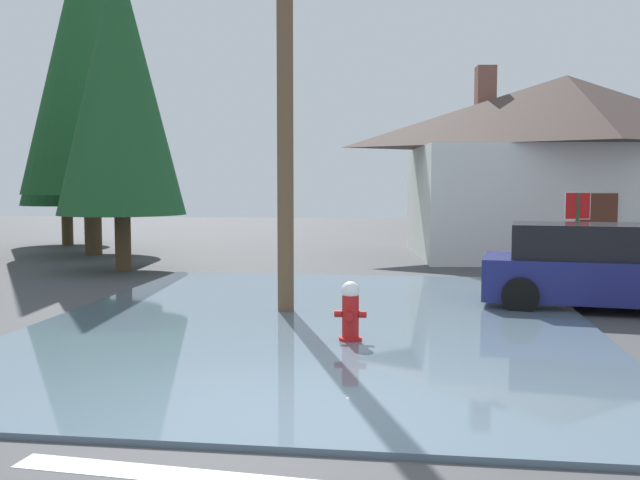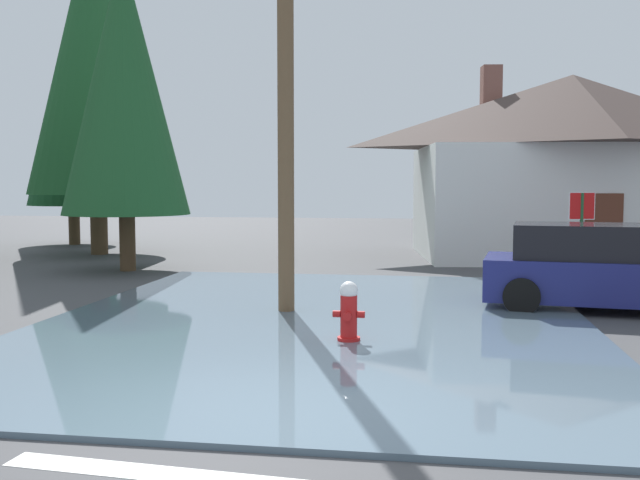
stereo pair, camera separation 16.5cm
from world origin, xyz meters
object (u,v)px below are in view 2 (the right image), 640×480
object	(u,v)px
parked_car	(599,269)
pine_tree_tall_left	(124,84)
utility_pole	(285,27)
fire_hydrant	(349,314)
pine_tree_short_left	(95,55)
pine_tree_far_center	(71,114)
stop_sign_far	(582,219)
house	(571,163)

from	to	relation	value
parked_car	pine_tree_tall_left	xyz separation A→B (m)	(-10.77, 4.24, 4.05)
utility_pole	pine_tree_tall_left	bearing A→B (deg)	134.00
utility_pole	parked_car	bearing A→B (deg)	13.01
fire_hydrant	parked_car	size ratio (longest dim) A/B	0.21
pine_tree_short_left	pine_tree_far_center	distance (m)	4.49
parked_car	pine_tree_short_left	bearing A→B (deg)	148.58
utility_pole	stop_sign_far	world-z (taller)	utility_pole
house	pine_tree_short_left	distance (m)	15.15
pine_tree_short_left	utility_pole	bearing A→B (deg)	-49.82
pine_tree_tall_left	pine_tree_short_left	xyz separation A→B (m)	(-2.70, 3.99, 1.50)
house	stop_sign_far	bearing A→B (deg)	-97.62
stop_sign_far	pine_tree_far_center	bearing A→B (deg)	155.13
stop_sign_far	pine_tree_far_center	size ratio (longest dim) A/B	0.25
house	utility_pole	bearing A→B (deg)	-121.40
parked_car	pine_tree_far_center	size ratio (longest dim) A/B	0.54
pine_tree_far_center	fire_hydrant	bearing A→B (deg)	-51.55
fire_hydrant	pine_tree_short_left	bearing A→B (deg)	128.64
house	pine_tree_far_center	size ratio (longest dim) A/B	1.28
pine_tree_short_left	parked_car	bearing A→B (deg)	-31.42
pine_tree_tall_left	fire_hydrant	bearing A→B (deg)	-49.21
house	pine_tree_tall_left	xyz separation A→B (m)	(-11.98, -5.43, 1.90)
utility_pole	fire_hydrant	bearing A→B (deg)	-58.76
pine_tree_tall_left	pine_tree_short_left	size ratio (longest dim) A/B	0.76
utility_pole	house	bearing A→B (deg)	58.60
fire_hydrant	house	distance (m)	14.39
fire_hydrant	stop_sign_far	size ratio (longest dim) A/B	0.44
stop_sign_far	utility_pole	bearing A→B (deg)	-138.72
stop_sign_far	pine_tree_far_center	distance (m)	18.50
parked_car	house	bearing A→B (deg)	82.84
stop_sign_far	pine_tree_far_center	world-z (taller)	pine_tree_far_center
stop_sign_far	parked_car	xyz separation A→B (m)	(-0.45, -3.92, -0.71)
house	pine_tree_short_left	size ratio (longest dim) A/B	0.98
pine_tree_tall_left	stop_sign_far	bearing A→B (deg)	-1.61
stop_sign_far	house	xyz separation A→B (m)	(0.77, 5.75, 1.43)
stop_sign_far	parked_car	world-z (taller)	stop_sign_far
utility_pole	pine_tree_short_left	size ratio (longest dim) A/B	0.88
pine_tree_short_left	pine_tree_far_center	size ratio (longest dim) A/B	1.31
stop_sign_far	parked_car	bearing A→B (deg)	-96.49
pine_tree_short_left	stop_sign_far	bearing A→B (deg)	-17.20
house	parked_car	bearing A→B (deg)	-97.16
stop_sign_far	pine_tree_tall_left	size ratio (longest dim) A/B	0.25
utility_pole	pine_tree_short_left	world-z (taller)	pine_tree_short_left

